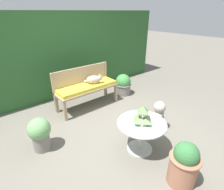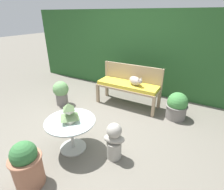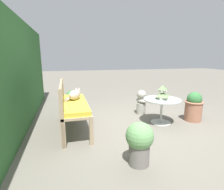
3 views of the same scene
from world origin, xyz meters
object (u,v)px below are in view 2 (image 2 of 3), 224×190
Objects in this scene: cat at (135,81)px; patio_table at (71,127)px; potted_plant_patio_mid at (27,165)px; potted_plant_path_edge at (177,106)px; garden_bench at (128,87)px; garden_bust at (114,141)px; potted_plant_table_far at (61,92)px; pagoda_birdhouse at (69,113)px.

patio_table is at bearing -72.44° from cat.
potted_plant_patio_mid is 2.75m from potted_plant_path_edge.
garden_bench is 2.41× the size of garden_bust.
patio_table is 1.57m from potted_plant_table_far.
potted_plant_table_far reaches higher than potted_plant_path_edge.
cat is 2.49m from potted_plant_patio_mid.
cat is 1.30× the size of pagoda_birdhouse.
garden_bust is at bearing -49.79° from cat.
potted_plant_path_edge is at bearing 62.94° from potted_plant_patio_mid.
garden_bust is (0.65, 0.15, -0.11)m from patio_table.
pagoda_birdhouse is at bearing -72.44° from cat.
potted_plant_patio_mid is at bearing -92.96° from patio_table.
cat is at bearing 179.93° from potted_plant_path_edge.
cat is 1.73m from pagoda_birdhouse.
garden_bust is 1.06× the size of potted_plant_path_edge.
garden_bust is 1.65m from potted_plant_path_edge.
pagoda_birdhouse reaches higher than garden_bench.
garden_bench is 4.91× the size of pagoda_birdhouse.
patio_table is at bearing -40.19° from potted_plant_table_far.
potted_plant_patio_mid is (-0.04, -0.74, -0.32)m from pagoda_birdhouse.
patio_table is at bearing -125.41° from potted_plant_path_edge.
cat is 0.66× the size of potted_plant_table_far.
pagoda_birdhouse is 0.51× the size of potted_plant_table_far.
pagoda_birdhouse is 0.75m from garden_bust.
potted_plant_path_edge is at bearing -1.00° from garden_bench.
potted_plant_path_edge is at bearing 53.53° from garden_bust.
potted_plant_patio_mid reaches higher than garden_bust.
potted_plant_table_far is (-1.84, 0.86, 0.01)m from garden_bust.
pagoda_birdhouse reaches higher than potted_plant_path_edge.
potted_plant_path_edge is 0.98× the size of potted_plant_table_far.
garden_bust reaches higher than potted_plant_path_edge.
potted_plant_path_edge is (1.21, 1.70, -0.37)m from pagoda_birdhouse.
pagoda_birdhouse is (-0.31, -1.70, 0.00)m from cat.
potted_plant_patio_mid is 1.12× the size of potted_plant_table_far.
potted_plant_patio_mid is (-0.69, -0.89, 0.01)m from garden_bust.
patio_table is 2.59× the size of pagoda_birdhouse.
patio_table is 0.23m from pagoda_birdhouse.
garden_bench is at bearing -157.83° from cat.
garden_bench is 1.51m from potted_plant_table_far.
garden_bench is 1.66m from garden_bust.
garden_bust is 0.93× the size of potted_plant_patio_mid.
potted_plant_table_far is (-1.50, -0.69, -0.32)m from cat.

